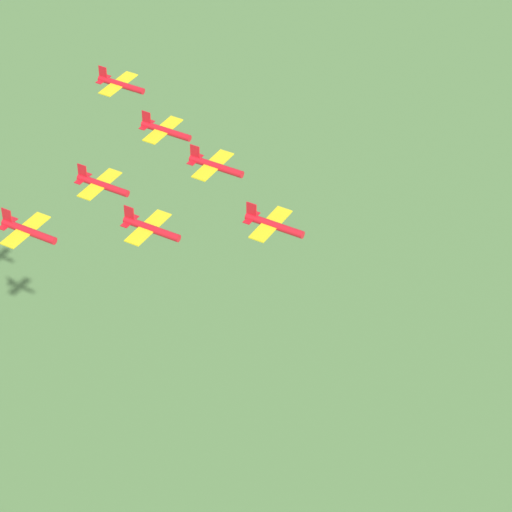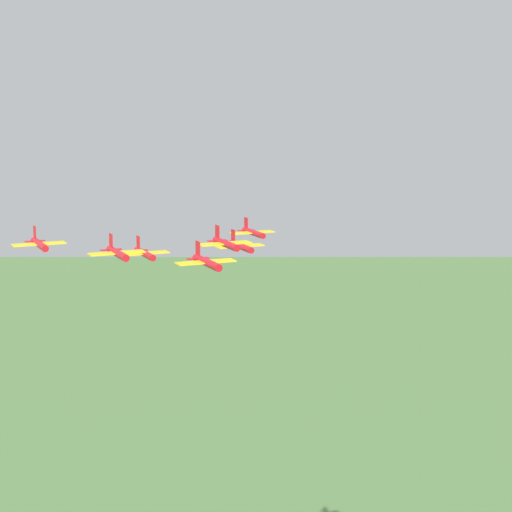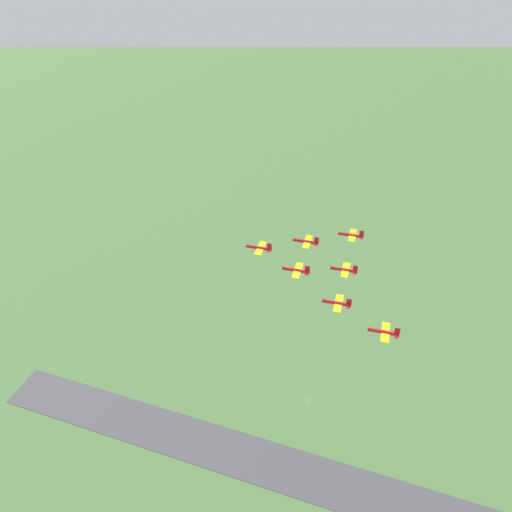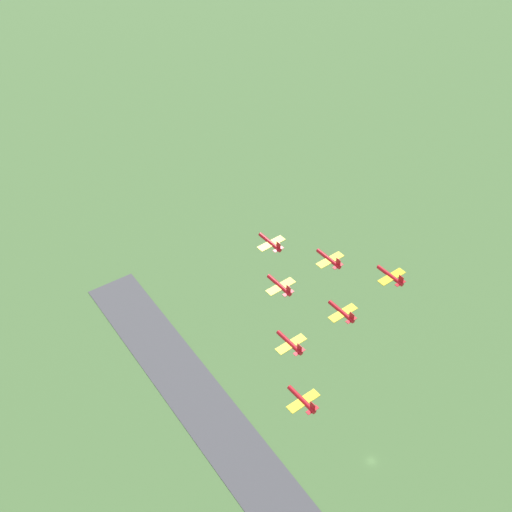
% 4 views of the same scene
% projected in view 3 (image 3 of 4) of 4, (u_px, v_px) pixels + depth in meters
% --- Properties ---
extents(ground_plane, '(3000.00, 3000.00, 0.00)m').
position_uv_depth(ground_plane, '(307.00, 400.00, 310.47)').
color(ground_plane, '#4C723D').
extents(runway_strip, '(279.49, 205.19, 0.20)m').
position_uv_depth(runway_strip, '(258.00, 460.00, 277.68)').
color(runway_strip, '#47474C').
rests_on(runway_strip, ground_plane).
extents(jet_0, '(9.60, 9.41, 3.38)m').
position_uv_depth(jet_0, '(260.00, 248.00, 190.86)').
color(jet_0, red).
extents(jet_1, '(9.60, 9.41, 3.38)m').
position_uv_depth(jet_1, '(297.00, 270.00, 179.95)').
color(jet_1, red).
extents(jet_2, '(9.60, 9.41, 3.38)m').
position_uv_depth(jet_2, '(307.00, 242.00, 195.16)').
color(jet_2, red).
extents(jet_3, '(9.60, 9.41, 3.38)m').
position_uv_depth(jet_3, '(338.00, 303.00, 171.08)').
color(jet_3, red).
extents(jet_4, '(9.60, 9.41, 3.38)m').
position_uv_depth(jet_4, '(345.00, 270.00, 186.14)').
color(jet_4, red).
extents(jet_5, '(9.60, 9.41, 3.38)m').
position_uv_depth(jet_5, '(352.00, 235.00, 199.35)').
color(jet_5, red).
extents(jet_6, '(9.60, 9.41, 3.38)m').
position_uv_depth(jet_6, '(385.00, 332.00, 160.19)').
color(jet_6, red).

